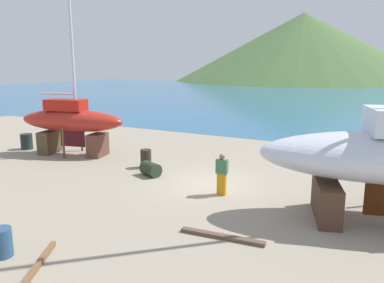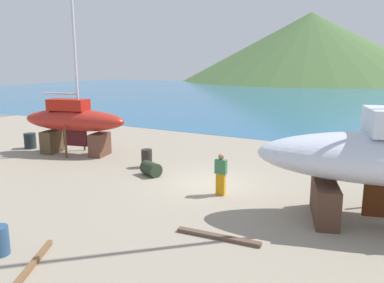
# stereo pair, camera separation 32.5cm
# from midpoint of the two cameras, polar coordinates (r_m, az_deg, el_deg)

# --- Properties ---
(ground_plane) EXTENTS (52.03, 52.03, 0.00)m
(ground_plane) POSITION_cam_midpoint_polar(r_m,az_deg,el_deg) (13.92, -2.90, -9.57)
(ground_plane) COLOR gray
(sea_water) EXTENTS (145.04, 66.69, 0.01)m
(sea_water) POSITION_cam_midpoint_polar(r_m,az_deg,el_deg) (57.92, 22.68, 5.76)
(sea_water) COLOR #27618F
(sea_water) RESTS_ON ground
(headland_hill) EXTENTS (139.82, 139.82, 36.94)m
(headland_hill) POSITION_cam_midpoint_polar(r_m,az_deg,el_deg) (114.68, 16.84, 8.63)
(headland_hill) COLOR #496837
(headland_hill) RESTS_ON ground
(sailboat_far_slipway) EXTENTS (6.25, 3.10, 9.55)m
(sailboat_far_slipway) POSITION_cam_midpoint_polar(r_m,az_deg,el_deg) (22.20, -16.68, 2.83)
(sailboat_far_slipway) COLOR brown
(sailboat_far_slipway) RESTS_ON ground
(worker) EXTENTS (0.46, 0.27, 1.64)m
(worker) POSITION_cam_midpoint_polar(r_m,az_deg,el_deg) (14.86, 4.91, -4.78)
(worker) COLOR orange
(worker) RESTS_ON ground
(barrel_ochre) EXTENTS (0.65, 0.65, 0.89)m
(barrel_ochre) POSITION_cam_midpoint_polar(r_m,az_deg,el_deg) (18.88, -6.21, -2.49)
(barrel_ochre) COLOR #2B2520
(barrel_ochre) RESTS_ON ground
(barrel_rust_far) EXTENTS (1.10, 0.94, 0.63)m
(barrel_rust_far) POSITION_cam_midpoint_polar(r_m,az_deg,el_deg) (17.51, -5.55, -4.05)
(barrel_rust_far) COLOR #263221
(barrel_rust_far) RESTS_ON ground
(barrel_tipped_left) EXTENTS (0.54, 0.54, 0.78)m
(barrel_tipped_left) POSITION_cam_midpoint_polar(r_m,az_deg,el_deg) (18.70, 21.51, -3.57)
(barrel_tipped_left) COLOR navy
(barrel_tipped_left) RESTS_ON ground
(barrel_by_slipway) EXTENTS (0.91, 0.91, 0.91)m
(barrel_by_slipway) POSITION_cam_midpoint_polar(r_m,az_deg,el_deg) (24.78, -22.48, 0.09)
(barrel_by_slipway) COLOR #1F2B2D
(barrel_by_slipway) RESTS_ON ground
(timber_plank_near) EXTENTS (1.67, 2.84, 0.14)m
(timber_plank_near) POSITION_cam_midpoint_polar(r_m,az_deg,el_deg) (10.52, -22.47, -17.45)
(timber_plank_near) COLOR brown
(timber_plank_near) RESTS_ON ground
(timber_long_fore) EXTENTS (2.56, 0.43, 0.11)m
(timber_long_fore) POSITION_cam_midpoint_polar(r_m,az_deg,el_deg) (11.58, 4.70, -13.87)
(timber_long_fore) COLOR brown
(timber_long_fore) RESTS_ON ground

